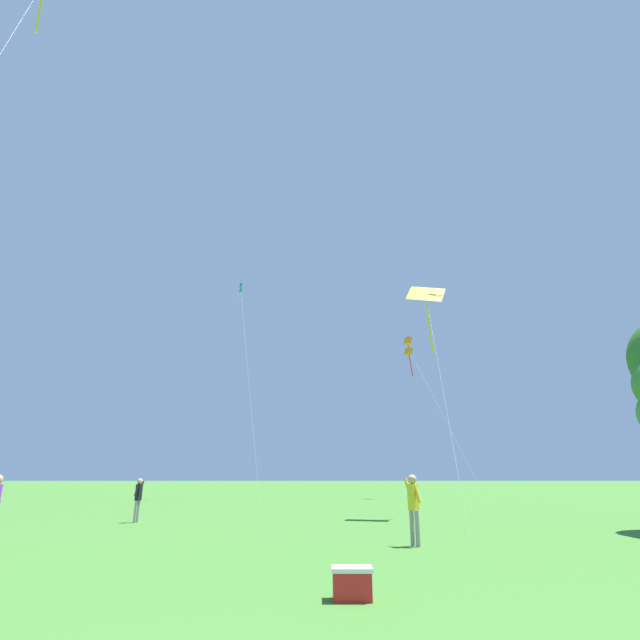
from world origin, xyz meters
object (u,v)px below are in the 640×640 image
Objects in this scene: picnic_cooler at (352,583)px; person_with_spool at (413,503)px; kite_teal_box at (241,292)px; person_foreground_watcher at (138,496)px; kite_yellow_diamond at (427,306)px; kite_orange_box at (408,347)px.

person_with_spool is at bearing 70.47° from picnic_cooler.
person_foreground_watcher is (0.08, -20.88, -16.78)m from kite_teal_box.
person_foreground_watcher is (-12.46, -2.13, -8.72)m from kite_yellow_diamond.
kite_teal_box reaches higher than person_with_spool.
picnic_cooler is at bearing -108.54° from kite_yellow_diamond.
kite_yellow_diamond reaches higher than person_with_spool.
person_foreground_watcher is at bearing -170.32° from kite_yellow_diamond.
kite_teal_box is 11.50× the size of person_foreground_watcher.
kite_teal_box reaches higher than kite_orange_box.
picnic_cooler is at bearing -109.53° from person_with_spool.
kite_teal_box is at bearing 123.76° from kite_yellow_diamond.
kite_orange_box is at bearing 82.21° from kite_yellow_diamond.
kite_teal_box is (-12.54, 18.76, 8.06)m from kite_yellow_diamond.
person_with_spool is at bearing -107.90° from kite_yellow_diamond.
kite_teal_box reaches higher than person_foreground_watcher.
kite_orange_box reaches higher than picnic_cooler.
person_foreground_watcher reaches higher than picnic_cooler.
person_foreground_watcher is at bearing -89.78° from kite_teal_box.
kite_orange_box is 0.73× the size of kite_teal_box.
kite_teal_box is 31.26× the size of picnic_cooler.
person_foreground_watcher is at bearing 145.29° from person_with_spool.
kite_orange_box is at bearing 2.69° from kite_teal_box.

